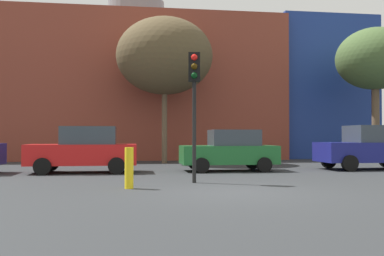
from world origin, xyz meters
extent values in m
plane|color=#2D3033|center=(0.00, 0.00, 0.00)|extent=(200.00, 200.00, 0.00)
cube|color=brown|center=(-2.14, 20.76, 4.53)|extent=(18.47, 11.78, 9.05)
cube|color=navy|center=(10.35, 20.76, 4.69)|extent=(6.52, 10.60, 9.38)
cylinder|color=slate|center=(-2.14, 20.76, 10.05)|extent=(4.00, 4.00, 2.00)
cube|color=red|center=(-4.51, 6.80, 0.72)|extent=(4.21, 1.80, 0.80)
cube|color=#333D47|center=(-4.26, 6.80, 1.47)|extent=(2.10, 1.60, 0.70)
cylinder|color=black|center=(-5.86, 5.88, 0.32)|extent=(0.64, 0.22, 0.64)
cylinder|color=black|center=(-5.86, 7.73, 0.32)|extent=(0.64, 0.22, 0.64)
cylinder|color=black|center=(-3.15, 5.88, 0.32)|extent=(0.64, 0.22, 0.64)
cylinder|color=black|center=(-3.15, 7.73, 0.32)|extent=(0.64, 0.22, 0.64)
cube|color=#1E662D|center=(1.39, 6.80, 0.68)|extent=(3.94, 1.69, 0.75)
cube|color=#333D47|center=(1.63, 6.80, 1.38)|extent=(1.97, 1.50, 0.66)
cylinder|color=black|center=(0.13, 5.94, 0.30)|extent=(0.60, 0.21, 0.60)
cylinder|color=black|center=(0.13, 7.67, 0.30)|extent=(0.60, 0.21, 0.60)
cylinder|color=black|center=(2.66, 5.94, 0.30)|extent=(0.60, 0.21, 0.60)
cylinder|color=black|center=(2.66, 7.67, 0.30)|extent=(0.60, 0.21, 0.60)
cube|color=navy|center=(7.66, 6.80, 0.75)|extent=(4.40, 1.89, 0.84)
cube|color=#333D47|center=(7.93, 6.80, 1.54)|extent=(2.20, 1.68, 0.73)
cylinder|color=black|center=(6.25, 5.84, 0.34)|extent=(0.67, 0.23, 0.67)
cylinder|color=black|center=(6.25, 7.77, 0.34)|extent=(0.67, 0.23, 0.67)
cylinder|color=black|center=(-0.71, 2.42, 1.57)|extent=(0.12, 0.12, 3.13)
cube|color=black|center=(-0.71, 2.42, 3.58)|extent=(0.39, 0.29, 0.90)
sphere|color=red|center=(-0.72, 2.28, 3.86)|extent=(0.20, 0.20, 0.20)
sphere|color=#3C2905|center=(-0.72, 2.28, 3.58)|extent=(0.20, 0.20, 0.20)
sphere|color=black|center=(-0.72, 2.28, 3.30)|extent=(0.20, 0.20, 0.20)
cylinder|color=brown|center=(-0.79, 12.39, 2.16)|extent=(0.29, 0.29, 4.31)
ellipsoid|color=brown|center=(-0.79, 12.39, 5.73)|extent=(5.14, 5.14, 4.12)
cylinder|color=brown|center=(10.98, 11.81, 2.30)|extent=(0.42, 0.42, 4.60)
ellipsoid|color=#476033|center=(10.98, 11.81, 5.79)|extent=(4.31, 4.31, 3.45)
cylinder|color=yellow|center=(-2.70, 1.19, 0.57)|extent=(0.24, 0.24, 1.13)
camera|label=1|loc=(-2.76, -11.08, 1.44)|focal=41.36mm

